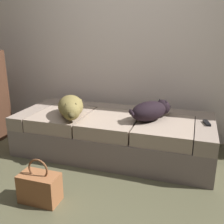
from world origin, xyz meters
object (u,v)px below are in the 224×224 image
at_px(dog_tan, 71,107).
at_px(dog_dark, 151,110).
at_px(tv_remote, 207,123).
at_px(couch, 113,134).
at_px(handbag, 40,187).

bearing_deg(dog_tan, dog_dark, 11.50).
bearing_deg(dog_tan, tv_remote, 8.50).
height_order(dog_dark, tv_remote, dog_dark).
xyz_separation_m(couch, dog_tan, (-0.41, -0.19, 0.33)).
bearing_deg(dog_dark, couch, 176.76).
height_order(couch, dog_tan, dog_tan).
relative_size(dog_tan, tv_remote, 4.04).
xyz_separation_m(couch, handbag, (-0.29, -1.04, -0.09)).
xyz_separation_m(couch, tv_remote, (0.97, 0.01, 0.23)).
bearing_deg(handbag, dog_dark, 55.21).
height_order(couch, handbag, couch).
bearing_deg(dog_dark, tv_remote, 3.88).
relative_size(tv_remote, handbag, 0.40).
distance_m(couch, tv_remote, 0.99).
height_order(dog_tan, tv_remote, dog_tan).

